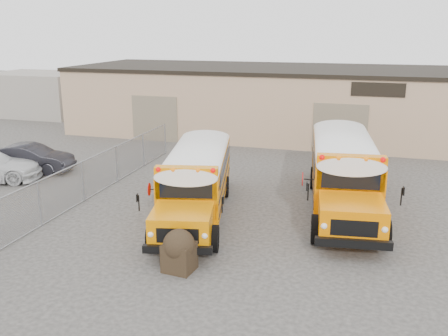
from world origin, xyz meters
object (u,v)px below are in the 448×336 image
(school_bus_right, at_px, (336,136))
(tarp_bundle, at_px, (179,250))
(car_dark, at_px, (31,158))
(school_bus_left, at_px, (209,144))

(school_bus_right, height_order, tarp_bundle, school_bus_right)
(tarp_bundle, xyz_separation_m, car_dark, (-11.58, 8.19, 0.02))
(school_bus_left, xyz_separation_m, tarp_bundle, (2.47, -10.50, -0.86))
(school_bus_left, relative_size, tarp_bundle, 6.93)
(car_dark, bearing_deg, school_bus_left, -83.86)
(school_bus_right, xyz_separation_m, tarp_bundle, (-3.65, -13.70, -1.02))
(car_dark, bearing_deg, school_bus_right, -78.22)
(tarp_bundle, relative_size, car_dark, 0.31)
(school_bus_right, relative_size, tarp_bundle, 7.61)
(school_bus_left, relative_size, car_dark, 2.15)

